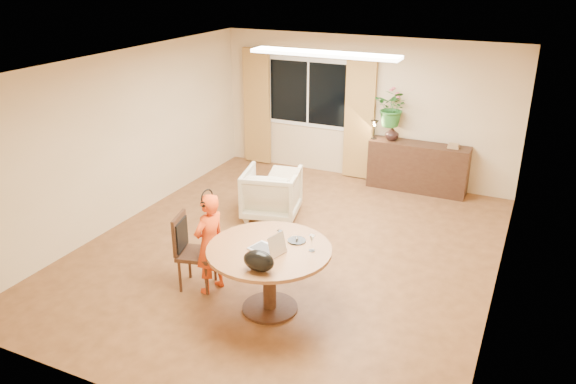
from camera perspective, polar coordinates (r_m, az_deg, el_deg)
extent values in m
plane|color=brown|center=(7.98, 0.07, -5.91)|extent=(6.50, 6.50, 0.00)
plane|color=white|center=(7.12, 0.09, 12.84)|extent=(6.50, 6.50, 0.00)
plane|color=tan|center=(10.36, 7.75, 8.34)|extent=(5.50, 0.00, 5.50)
plane|color=tan|center=(8.90, -16.26, 5.30)|extent=(0.00, 6.50, 6.50)
plane|color=tan|center=(6.84, 21.47, -0.52)|extent=(0.00, 6.50, 6.50)
cube|color=white|center=(10.67, 2.07, 10.03)|extent=(1.70, 0.02, 1.30)
cube|color=black|center=(10.66, 2.04, 10.02)|extent=(1.55, 0.01, 1.15)
cube|color=white|center=(10.66, 2.04, 10.02)|extent=(0.04, 0.01, 1.15)
cube|color=olive|center=(11.12, -3.16, 8.65)|extent=(0.55, 0.08, 2.25)
cube|color=olive|center=(10.33, 7.28, 7.42)|extent=(0.55, 0.08, 2.25)
cube|color=white|center=(8.22, 3.72, 13.83)|extent=(2.20, 0.35, 0.05)
cylinder|color=brown|center=(6.33, -1.93, -5.89)|extent=(1.41, 1.41, 0.04)
cylinder|color=black|center=(6.53, -1.88, -9.00)|extent=(0.15, 0.15, 0.76)
cylinder|color=black|center=(6.73, -1.84, -11.65)|extent=(0.65, 0.65, 0.03)
imported|color=red|center=(6.84, -7.95, -5.20)|extent=(0.53, 0.41, 1.28)
imported|color=#BEAE97|center=(8.86, -1.67, -0.10)|extent=(1.02, 1.03, 0.79)
cube|color=black|center=(10.13, 13.04, 2.48)|extent=(1.72, 0.42, 0.86)
imported|color=black|center=(10.07, 10.53, 5.88)|extent=(0.28, 0.28, 0.25)
imported|color=#2A6C28|center=(9.95, 10.62, 8.39)|extent=(0.67, 0.61, 0.66)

